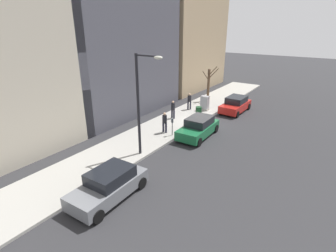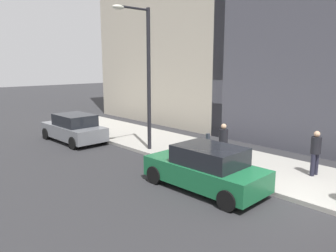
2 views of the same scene
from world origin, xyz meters
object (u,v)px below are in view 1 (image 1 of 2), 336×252
trash_bin (199,112)px  pedestrian_near_meter (189,100)px  parked_car_grey (109,185)px  pedestrian_midblock (173,108)px  pedestrian_far_corner (165,121)px  bare_tree (209,84)px  utility_box (205,103)px  parking_meter (172,125)px  streetlamp (141,98)px  parked_car_green (198,127)px  parked_car_red (236,105)px

trash_bin → pedestrian_near_meter: pedestrian_near_meter is taller
parked_car_grey → pedestrian_midblock: size_ratio=2.56×
pedestrian_far_corner → bare_tree: bearing=-88.6°
utility_box → pedestrian_far_corner: bearing=90.4°
parking_meter → utility_box: utility_box is taller
streetlamp → pedestrian_far_corner: (0.97, -3.88, -2.93)m
pedestrian_midblock → trash_bin: bearing=-125.9°
streetlamp → trash_bin: bearing=-86.0°
utility_box → parking_meter: bearing=96.7°
parked_car_green → streetlamp: bearing=72.3°
utility_box → pedestrian_midblock: (1.25, 3.87, 0.24)m
utility_box → pedestrian_near_meter: pedestrian_near_meter is taller
utility_box → bare_tree: bare_tree is taller
trash_bin → pedestrian_midblock: size_ratio=0.54×
streetlamp → pedestrian_near_meter: bearing=-76.9°
parked_car_red → pedestrian_near_meter: size_ratio=2.55×
utility_box → pedestrian_midblock: size_ratio=0.86×
parked_car_red → streetlamp: (1.58, 12.57, 3.28)m
parked_car_grey → pedestrian_far_corner: pedestrian_far_corner is taller
streetlamp → trash_bin: size_ratio=7.22×
parked_car_green → trash_bin: parked_car_green is taller
pedestrian_midblock → streetlamp: bearing=113.7°
parked_car_green → pedestrian_midblock: size_ratio=2.56×
parking_meter → utility_box: 7.25m
parked_car_green → pedestrian_midblock: 4.24m
parked_car_green → parking_meter: size_ratio=3.15×
parked_car_green → pedestrian_near_meter: (3.81, -5.22, 0.35)m
parked_car_grey → trash_bin: 13.47m
parked_car_grey → trash_bin: parked_car_grey is taller
parked_car_red → bare_tree: (3.87, -1.72, 1.32)m
parking_meter → utility_box: bearing=-83.3°
parked_car_green → streetlamp: (1.43, 5.02, 3.28)m
parked_car_green → parking_meter: 2.06m
parked_car_green → pedestrian_far_corner: (2.40, 1.14, 0.35)m
parking_meter → bare_tree: (2.13, -10.55, 1.08)m
bare_tree → trash_bin: size_ratio=4.28×
pedestrian_near_meter → parked_car_red: bearing=174.5°
parked_car_grey → pedestrian_midblock: (3.69, -11.47, 0.35)m
parked_car_red → parked_car_green: (0.15, 7.55, 0.00)m
parked_car_grey → pedestrian_midblock: pedestrian_midblock is taller
utility_box → trash_bin: 2.08m
parked_car_grey → parking_meter: size_ratio=3.14×
pedestrian_far_corner → parked_car_red: bearing=-112.2°
bare_tree → pedestrian_midblock: bearing=90.2°
bare_tree → pedestrian_near_meter: size_ratio=2.32×
parked_car_grey → parked_car_green: bearing=-91.4°
trash_bin → pedestrian_far_corner: (0.36, 5.04, 0.49)m
parked_car_red → parking_meter: bearing=80.1°
parked_car_red → bare_tree: size_ratio=1.10×
parked_car_red → pedestrian_far_corner: pedestrian_far_corner is taller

